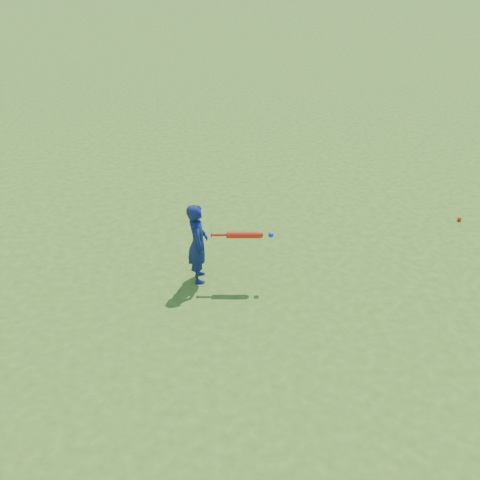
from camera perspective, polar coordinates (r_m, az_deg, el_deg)
The scene contains 4 objects.
ground at distance 6.83m, azimuth 1.43°, elevation -2.72°, with size 80.00×80.00×0.00m, color #356117.
child at distance 6.33m, azimuth -4.53°, elevation -0.34°, with size 0.37×0.24×1.02m, color #101D4E.
ground_ball_red at distance 8.45m, azimuth 22.35°, elevation 2.09°, with size 0.06×0.06×0.06m, color red.
bat_swing at distance 6.20m, azimuth 0.64°, elevation 0.55°, with size 0.73×0.14×0.08m.
Camera 1 is at (-0.78, -5.62, 3.80)m, focal length 40.00 mm.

